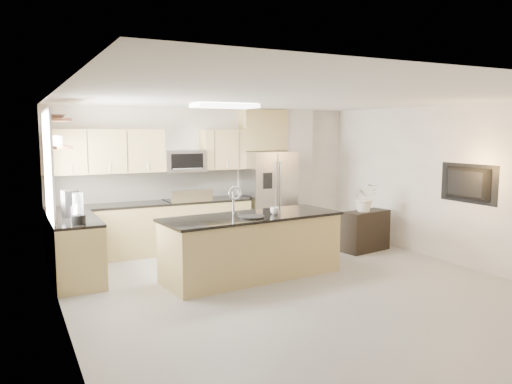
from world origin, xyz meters
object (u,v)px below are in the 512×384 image
cup (275,211)px  kettle (77,210)px  microwave (184,161)px  range (187,224)px  blender (78,211)px  flower_vase (365,190)px  island (252,246)px  refrigerator (268,197)px  television (465,184)px  bowl (54,116)px  coffee_maker (70,204)px  credenza (366,231)px  platter (251,217)px

cup → kettle: (-2.67, 1.05, 0.05)m
microwave → cup: microwave is taller
range → microwave: (0.00, 0.12, 1.16)m
cup → blender: bearing=169.1°
flower_vase → island: bearing=-168.7°
blender → refrigerator: bearing=22.9°
range → flower_vase: (2.79, -1.58, 0.65)m
blender → television: (5.58, -1.50, 0.25)m
flower_vase → bowl: bearing=171.0°
microwave → blender: bearing=-139.9°
bowl → television: size_ratio=0.36×
range → bowl: bearing=-160.9°
refrigerator → coffee_maker: (-3.75, -0.86, 0.21)m
range → cup: bearing=-73.3°
coffee_maker → bowl: bearing=141.9°
kettle → television: bearing=-20.0°
credenza → coffee_maker: bearing=162.3°
blender → television: size_ratio=0.39×
credenza → cup: (-2.23, -0.62, 0.62)m
range → blender: blender is taller
coffee_maker → bowl: bowl is taller
blender → flower_vase: 4.87m
range → platter: (0.20, -2.25, 0.47)m
refrigerator → blender: 4.06m
coffee_maker → flower_vase: 4.94m
island → television: television is taller
refrigerator → kettle: size_ratio=6.56×
blender → microwave: bearing=40.1°
credenza → platter: (-2.67, -0.73, 0.58)m
range → kettle: (-2.02, -1.10, 0.57)m
microwave → bowl: (-2.25, -0.90, 0.75)m
refrigerator → blender: (-3.73, -1.58, 0.21)m
bowl → flower_vase: bearing=-9.0°
island → platter: 0.52m
platter → coffee_maker: coffee_maker is taller
coffee_maker → flower_vase: size_ratio=0.50×
flower_vase → cup: bearing=-165.1°
range → credenza: bearing=-28.0°
television → credenza: bearing=21.7°
microwave → credenza: size_ratio=0.83×
coffee_maker → kettle: bearing=-70.8°
bowl → television: (5.76, -2.34, -1.03)m
television → coffee_maker: bearing=68.4°
platter → blender: blender is taller
credenza → television: size_ratio=0.85×
blender → coffee_maker: 0.72m
bowl → television: bowl is taller
range → kettle: 2.37m
credenza → kettle: kettle is taller
cup → flower_vase: size_ratio=0.18×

